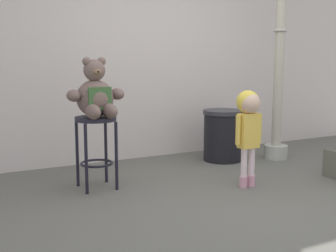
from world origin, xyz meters
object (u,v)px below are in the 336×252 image
object	(u,v)px
trash_bin	(223,135)
lamppost	(279,72)
bar_stool_with_teddy	(96,137)
child_walking	(249,117)
teddy_bear	(96,96)

from	to	relation	value
trash_bin	lamppost	bearing A→B (deg)	-19.50
bar_stool_with_teddy	trash_bin	world-z (taller)	bar_stool_with_teddy
trash_bin	lamppost	xyz separation A→B (m)	(0.68, -0.24, 0.80)
child_walking	trash_bin	size ratio (longest dim) A/B	1.51
teddy_bear	child_walking	size ratio (longest dim) A/B	0.59
bar_stool_with_teddy	teddy_bear	world-z (taller)	teddy_bear
bar_stool_with_teddy	child_walking	distance (m)	1.54
teddy_bear	trash_bin	distance (m)	1.98
bar_stool_with_teddy	teddy_bear	distance (m)	0.42
trash_bin	teddy_bear	bearing A→B (deg)	-166.07
teddy_bear	child_walking	world-z (taller)	teddy_bear
bar_stool_with_teddy	child_walking	size ratio (longest dim) A/B	0.74
trash_bin	lamppost	distance (m)	1.08
bar_stool_with_teddy	child_walking	xyz separation A→B (m)	(1.38, -0.67, 0.19)
teddy_bear	lamppost	size ratio (longest dim) A/B	0.21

